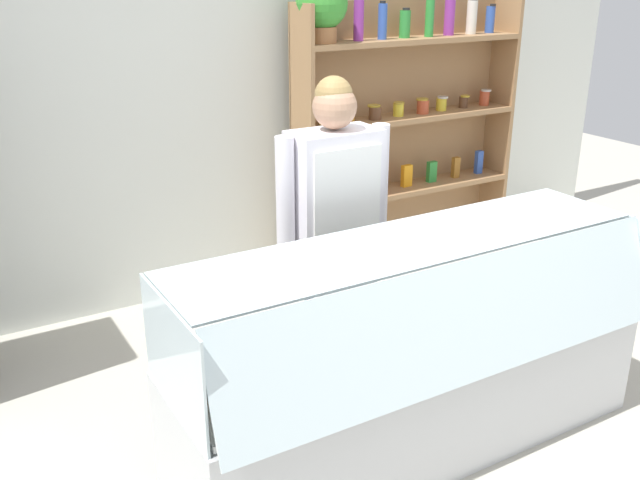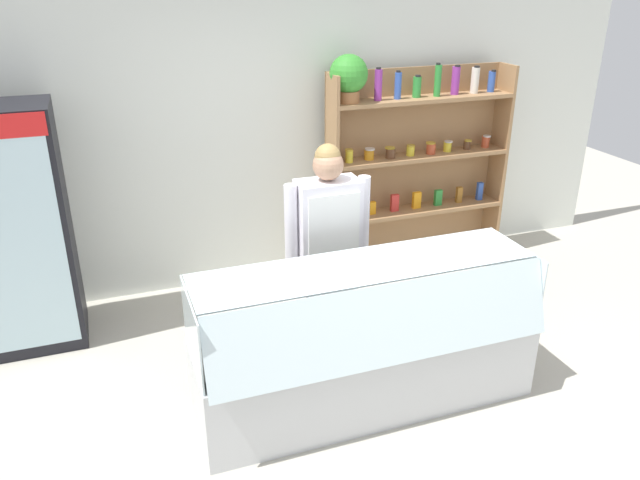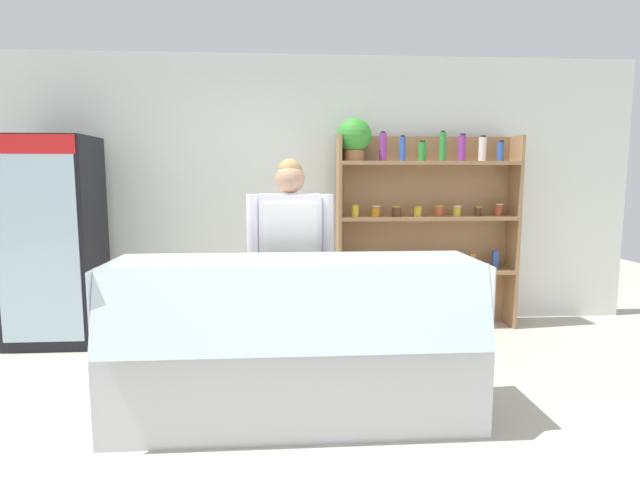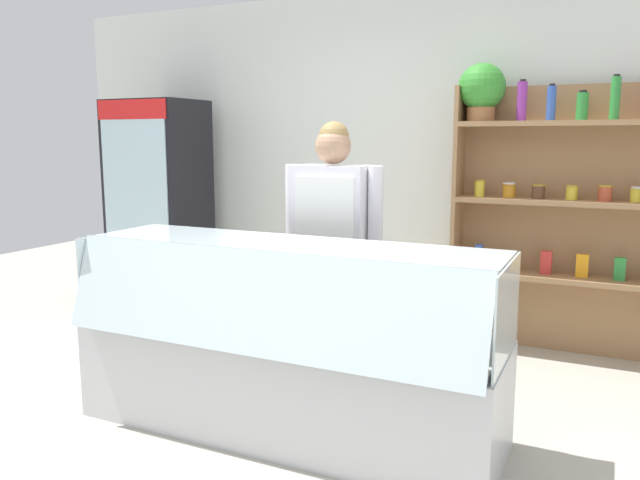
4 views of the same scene
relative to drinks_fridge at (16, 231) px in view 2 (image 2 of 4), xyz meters
name	(u,v)px [view 2 (image 2 of 4)]	position (x,y,z in m)	size (l,w,h in m)	color
ground_plane	(389,404)	(2.27, -1.70, -0.93)	(12.00, 12.00, 0.00)	#B7B2A3
back_wall	(287,133)	(2.27, 0.54, 0.42)	(6.80, 0.10, 2.70)	silver
drinks_fridge	(16,231)	(0.00, 0.00, 0.00)	(0.75, 0.61, 1.86)	black
shelving_unit	(405,146)	(3.33, 0.27, 0.27)	(1.79, 0.33, 2.06)	#9E754C
deli_display_case	(364,362)	(2.13, -1.60, -0.62)	(2.24, 0.73, 1.01)	silver
shop_clerk	(328,236)	(2.11, -0.96, 0.04)	(0.63, 0.25, 1.63)	#383D51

